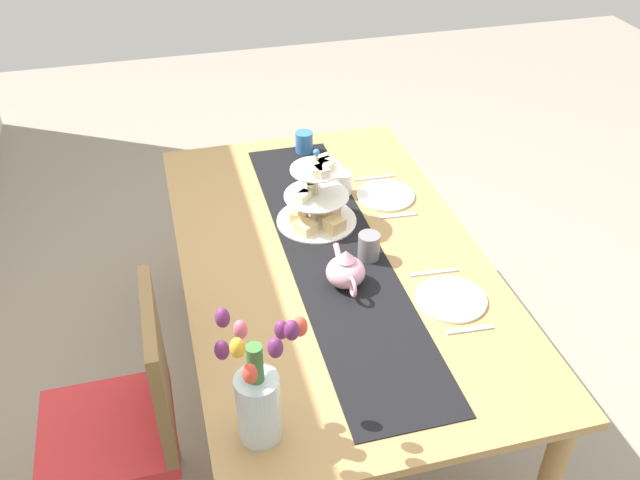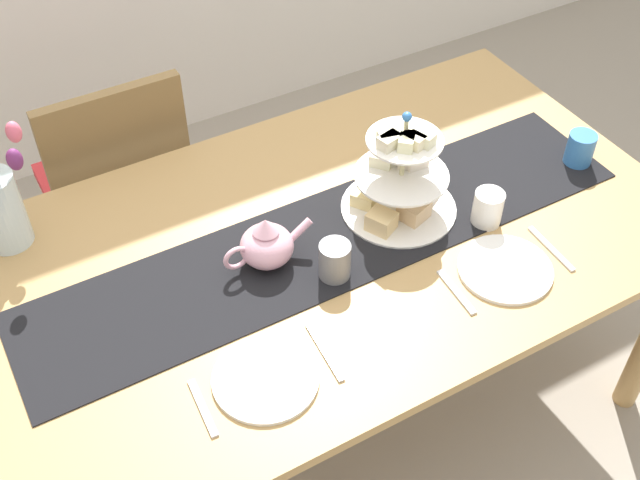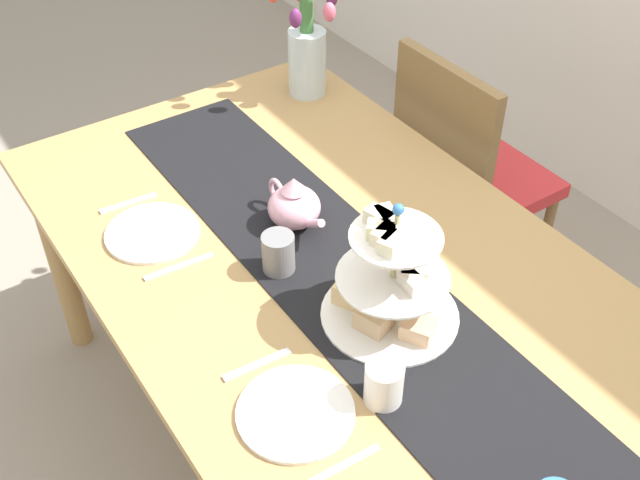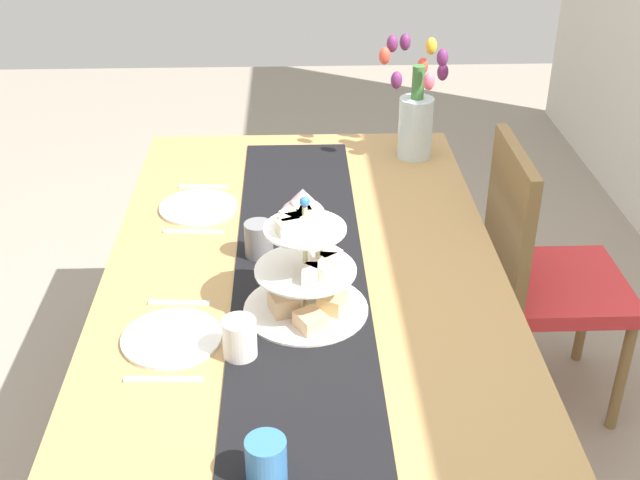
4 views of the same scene
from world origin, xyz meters
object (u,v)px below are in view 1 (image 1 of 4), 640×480
at_px(knife_left, 434,272).
at_px(fork_right, 398,216).
at_px(knife_right, 374,178).
at_px(dinner_plate_left, 451,299).
at_px(mug_grey, 369,246).
at_px(dinner_plate_right, 385,195).
at_px(teapot, 346,271).
at_px(mug_white_text, 342,183).
at_px(chair_left, 128,414).
at_px(mug_orange, 304,142).
at_px(dining_table, 331,274).
at_px(tulip_vase, 258,393).
at_px(fork_left, 470,330).
at_px(tiered_cake_stand, 316,201).

distance_m(knife_left, fork_right, 0.36).
xyz_separation_m(knife_left, knife_right, (0.65, 0.00, 0.00)).
bearing_deg(dinner_plate_left, mug_grey, 34.03).
bearing_deg(fork_right, dinner_plate_left, 180.00).
bearing_deg(dinner_plate_right, mug_grey, 152.60).
relative_size(teapot, mug_white_text, 2.51).
bearing_deg(dinner_plate_left, knife_right, 0.00).
height_order(dinner_plate_left, knife_right, dinner_plate_left).
bearing_deg(fork_right, chair_left, 115.50).
height_order(teapot, dinner_plate_left, teapot).
xyz_separation_m(mug_white_text, mug_orange, (0.37, 0.07, 0.00)).
height_order(fork_right, knife_right, same).
height_order(chair_left, teapot, chair_left).
xyz_separation_m(chair_left, dinner_plate_left, (0.00, -1.06, 0.24)).
bearing_deg(dinner_plate_left, mug_white_text, 12.67).
height_order(dining_table, knife_left, knife_left).
height_order(knife_right, mug_orange, mug_orange).
xyz_separation_m(dinner_plate_right, knife_right, (0.15, 0.00, -0.00)).
relative_size(teapot, mug_orange, 2.51).
bearing_deg(knife_right, dining_table, 145.95).
distance_m(dining_table, dinner_plate_right, 0.45).
distance_m(fork_right, mug_grey, 0.29).
relative_size(knife_left, mug_orange, 1.79).
bearing_deg(mug_grey, mug_white_text, -3.92).
bearing_deg(tulip_vase, fork_left, -72.48).
relative_size(tiered_cake_stand, mug_orange, 3.20).
distance_m(dinner_plate_left, mug_white_text, 0.73).
bearing_deg(dinner_plate_left, tulip_vase, 117.73).
distance_m(dinner_plate_left, mug_orange, 1.11).
distance_m(dining_table, tiered_cake_stand, 0.27).
distance_m(chair_left, tulip_vase, 0.64).
bearing_deg(mug_white_text, fork_left, -169.42).
relative_size(dinner_plate_left, knife_right, 1.35).
bearing_deg(mug_orange, tiered_cake_stand, 171.13).
bearing_deg(tulip_vase, teapot, -36.12).
bearing_deg(mug_white_text, dining_table, 158.48).
distance_m(teapot, dinner_plate_left, 0.35).
bearing_deg(knife_left, dinner_plate_right, 0.00).
relative_size(dinner_plate_left, mug_orange, 2.42).
distance_m(dinner_plate_right, fork_right, 0.15).
relative_size(dining_table, fork_right, 11.98).
distance_m(fork_right, mug_orange, 0.62).
bearing_deg(tulip_vase, mug_white_text, -26.29).
relative_size(tiered_cake_stand, fork_left, 2.03).
height_order(dining_table, mug_grey, mug_grey).
xyz_separation_m(dining_table, dinner_plate_right, (0.31, -0.31, 0.09)).
bearing_deg(fork_left, dining_table, 32.73).
bearing_deg(knife_right, tulip_vase, 149.10).
height_order(knife_right, mug_white_text, mug_white_text).
bearing_deg(tulip_vase, chair_left, 45.41).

